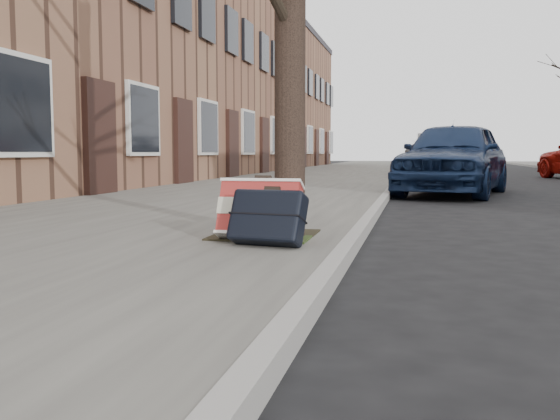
% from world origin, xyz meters
% --- Properties ---
extents(ground, '(120.00, 120.00, 0.00)m').
position_xyz_m(ground, '(0.00, 0.00, 0.00)').
color(ground, black).
rests_on(ground, ground).
extents(near_sidewalk, '(5.00, 70.00, 0.12)m').
position_xyz_m(near_sidewalk, '(-3.70, 15.00, 0.06)').
color(near_sidewalk, slate).
rests_on(near_sidewalk, ground).
extents(house_near, '(6.80, 40.00, 7.00)m').
position_xyz_m(house_near, '(-9.60, 16.00, 3.50)').
color(house_near, brown).
rests_on(house_near, ground).
extents(dirt_patch, '(0.85, 0.85, 0.02)m').
position_xyz_m(dirt_patch, '(-2.00, 1.20, 0.13)').
color(dirt_patch, black).
rests_on(dirt_patch, near_sidewalk).
extents(suitcase_red, '(0.66, 0.37, 0.50)m').
position_xyz_m(suitcase_red, '(-1.96, 0.87, 0.37)').
color(suitcase_red, maroon).
rests_on(suitcase_red, near_sidewalk).
extents(suitcase_navy, '(0.63, 0.44, 0.45)m').
position_xyz_m(suitcase_navy, '(-1.83, 0.62, 0.35)').
color(suitcase_navy, black).
rests_on(suitcase_navy, near_sidewalk).
extents(car_near_front, '(2.70, 4.65, 1.49)m').
position_xyz_m(car_near_front, '(-0.01, 8.88, 0.74)').
color(car_near_front, '#16284D').
rests_on(car_near_front, ground).
extents(car_near_mid, '(1.52, 4.32, 1.42)m').
position_xyz_m(car_near_mid, '(0.02, 15.27, 0.71)').
color(car_near_mid, '#A5A8AD').
rests_on(car_near_mid, ground).
extents(car_near_back, '(2.62, 5.57, 1.54)m').
position_xyz_m(car_near_back, '(0.09, 20.66, 0.77)').
color(car_near_back, '#36363B').
rests_on(car_near_back, ground).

